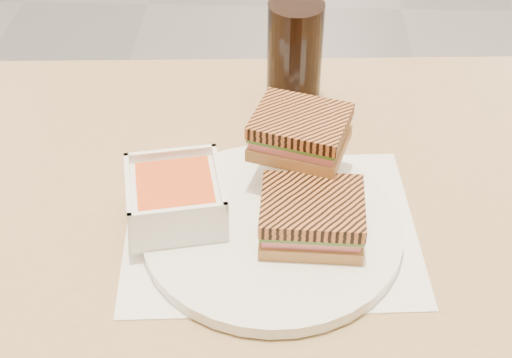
{
  "coord_description": "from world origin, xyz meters",
  "views": [
    {
      "loc": [
        0.04,
        -2.62,
        1.35
      ],
      "look_at": [
        0.01,
        -2.0,
        0.82
      ],
      "focal_mm": 51.2,
      "sensor_mm": 36.0,
      "label": 1
    }
  ],
  "objects_px": {
    "plate": "(272,229)",
    "panini_lower": "(312,217)",
    "soup_bowl": "(176,199)",
    "cola_glass": "(294,58)",
    "main_table": "(266,274)"
  },
  "relations": [
    {
      "from": "plate",
      "to": "panini_lower",
      "type": "xyz_separation_m",
      "value": [
        0.04,
        -0.01,
        0.03
      ]
    },
    {
      "from": "soup_bowl",
      "to": "panini_lower",
      "type": "relative_size",
      "value": 1.1
    },
    {
      "from": "soup_bowl",
      "to": "panini_lower",
      "type": "bearing_deg",
      "value": -8.65
    },
    {
      "from": "soup_bowl",
      "to": "cola_glass",
      "type": "distance_m",
      "value": 0.29
    },
    {
      "from": "plate",
      "to": "soup_bowl",
      "type": "bearing_deg",
      "value": 173.89
    },
    {
      "from": "main_table",
      "to": "cola_glass",
      "type": "height_order",
      "value": "cola_glass"
    },
    {
      "from": "main_table",
      "to": "soup_bowl",
      "type": "distance_m",
      "value": 0.19
    },
    {
      "from": "main_table",
      "to": "plate",
      "type": "height_order",
      "value": "plate"
    },
    {
      "from": "main_table",
      "to": "soup_bowl",
      "type": "xyz_separation_m",
      "value": [
        -0.1,
        -0.03,
        0.16
      ]
    },
    {
      "from": "panini_lower",
      "to": "soup_bowl",
      "type": "bearing_deg",
      "value": 171.35
    },
    {
      "from": "soup_bowl",
      "to": "cola_glass",
      "type": "relative_size",
      "value": 0.79
    },
    {
      "from": "soup_bowl",
      "to": "panini_lower",
      "type": "distance_m",
      "value": 0.16
    },
    {
      "from": "cola_glass",
      "to": "main_table",
      "type": "bearing_deg",
      "value": -97.74
    },
    {
      "from": "cola_glass",
      "to": "plate",
      "type": "bearing_deg",
      "value": -95.03
    },
    {
      "from": "main_table",
      "to": "panini_lower",
      "type": "bearing_deg",
      "value": -46.95
    }
  ]
}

